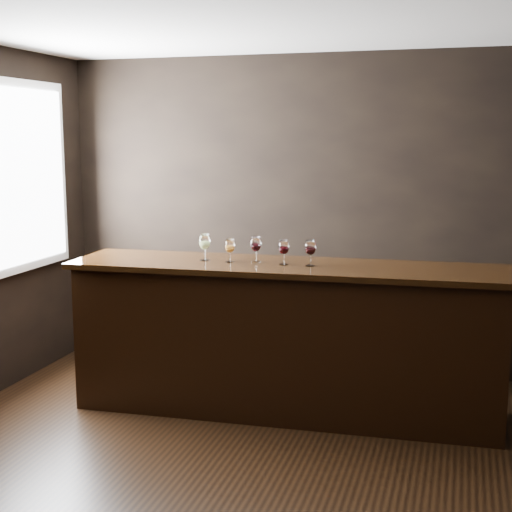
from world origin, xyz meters
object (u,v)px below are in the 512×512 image
(bar_counter, at_px, (285,341))
(glass_white, at_px, (205,242))
(glass_red_a, at_px, (256,245))
(glass_amber, at_px, (230,246))
(glass_red_b, at_px, (284,248))
(glass_red_c, at_px, (310,248))
(back_bar_shelf, at_px, (275,316))

(bar_counter, xyz_separation_m, glass_white, (-0.64, -0.01, 0.73))
(bar_counter, height_order, glass_red_a, glass_red_a)
(glass_amber, distance_m, glass_red_a, 0.20)
(bar_counter, xyz_separation_m, glass_red_b, (-0.01, -0.02, 0.72))
(glass_red_a, distance_m, glass_red_c, 0.43)
(glass_amber, relative_size, glass_red_b, 0.95)
(back_bar_shelf, bearing_deg, bar_counter, -70.86)
(glass_red_b, relative_size, glass_red_c, 0.96)
(glass_red_b, bearing_deg, glass_white, 179.32)
(back_bar_shelf, xyz_separation_m, glass_amber, (-0.09, -1.00, 0.77))
(glass_red_c, bearing_deg, glass_white, 179.92)
(back_bar_shelf, xyz_separation_m, glass_red_a, (0.09, -0.93, 0.79))
(bar_counter, bearing_deg, glass_red_c, -7.23)
(glass_white, relative_size, glass_red_b, 1.10)
(bar_counter, distance_m, glass_red_b, 0.72)
(glass_amber, bearing_deg, glass_white, 174.51)
(glass_white, bearing_deg, glass_red_c, -0.08)
(glass_amber, height_order, glass_red_c, glass_red_c)
(back_bar_shelf, distance_m, glass_white, 1.29)
(glass_amber, height_order, glass_red_b, glass_red_b)
(glass_white, xyz_separation_m, glass_red_a, (0.39, 0.05, -0.01))
(bar_counter, height_order, glass_amber, glass_amber)
(glass_white, height_order, glass_red_b, glass_white)
(bar_counter, bearing_deg, glass_red_a, 169.28)
(bar_counter, distance_m, glass_red_a, 0.77)
(bar_counter, relative_size, glass_red_c, 16.19)
(glass_white, distance_m, glass_red_a, 0.40)
(back_bar_shelf, bearing_deg, glass_white, -107.27)
(glass_white, bearing_deg, glass_red_b, -0.68)
(bar_counter, height_order, glass_red_b, glass_red_b)
(glass_amber, bearing_deg, glass_red_b, 1.76)
(bar_counter, relative_size, glass_white, 15.29)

